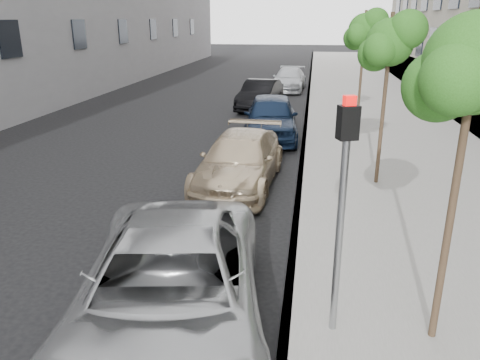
% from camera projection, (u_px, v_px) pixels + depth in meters
% --- Properties ---
extents(sidewalk, '(6.40, 72.00, 0.14)m').
position_uv_depth(sidewalk, '(363.00, 95.00, 27.37)').
color(sidewalk, gray).
rests_on(sidewalk, ground).
extents(curb, '(0.15, 72.00, 0.14)m').
position_uv_depth(curb, '(309.00, 93.00, 27.82)').
color(curb, '#9E9B93').
rests_on(curb, ground).
extents(tree_near, '(1.55, 1.35, 4.45)m').
position_uv_depth(tree_near, '(478.00, 64.00, 5.29)').
color(tree_near, '#38281C').
rests_on(tree_near, sidewalk).
extents(tree_mid, '(1.55, 1.35, 4.38)m').
position_uv_depth(tree_mid, '(391.00, 42.00, 11.38)').
color(tree_mid, '#38281C').
rests_on(tree_mid, sidewalk).
extents(tree_far, '(1.59, 1.39, 4.54)m').
position_uv_depth(tree_far, '(365.00, 30.00, 17.40)').
color(tree_far, '#38281C').
rests_on(tree_far, sidewalk).
extents(signal_pole, '(0.29, 0.25, 3.29)m').
position_uv_depth(signal_pole, '(343.00, 193.00, 5.98)').
color(signal_pole, '#939699').
rests_on(signal_pole, sidewalk).
extents(minivan, '(3.44, 5.87, 1.53)m').
position_uv_depth(minivan, '(170.00, 290.00, 6.43)').
color(minivan, '#9C9EA1').
rests_on(minivan, ground).
extents(suv, '(2.20, 4.86, 1.38)m').
position_uv_depth(suv, '(240.00, 161.00, 12.53)').
color(suv, tan).
rests_on(suv, ground).
extents(sedan_blue, '(2.30, 4.92, 1.63)m').
position_uv_depth(sedan_blue, '(271.00, 117.00, 17.46)').
color(sedan_blue, black).
rests_on(sedan_blue, ground).
extents(sedan_black, '(2.05, 4.49, 1.43)m').
position_uv_depth(sedan_black, '(260.00, 95.00, 23.11)').
color(sedan_black, black).
rests_on(sedan_black, ground).
extents(sedan_rear, '(2.14, 4.79, 1.37)m').
position_uv_depth(sedan_rear, '(289.00, 79.00, 29.22)').
color(sedan_rear, '#A6A9AE').
rests_on(sedan_rear, ground).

